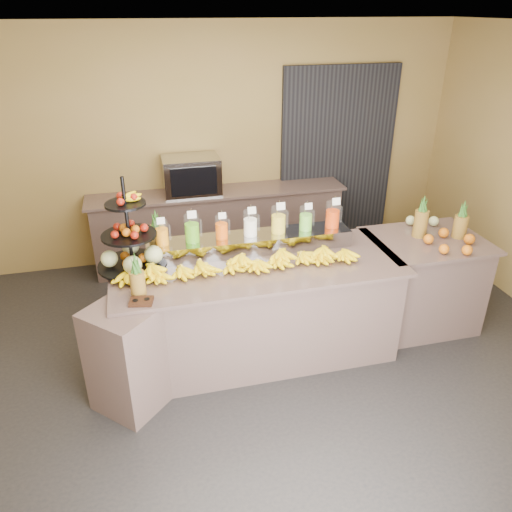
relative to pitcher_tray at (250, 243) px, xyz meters
name	(u,v)px	position (x,y,z in m)	size (l,w,h in m)	color
ground	(266,371)	(0.00, -0.58, -1.01)	(6.00, 6.00, 0.00)	black
room_envelope	(265,140)	(0.18, 0.21, 0.87)	(6.04, 5.02, 2.82)	olive
buffet_counter	(246,314)	(-0.12, -0.32, -0.54)	(2.75, 1.25, 0.93)	gray
right_counter	(421,281)	(1.70, -0.18, -0.54)	(1.08, 0.88, 0.93)	gray
back_ledge	(219,226)	(0.00, 1.67, -0.54)	(3.10, 0.55, 0.93)	gray
pitcher_tray	(250,243)	(0.00, 0.00, 0.00)	(1.85, 0.30, 0.15)	gray
juice_pitcher_orange_a	(162,234)	(-0.78, 0.00, 0.17)	(0.12, 0.12, 0.28)	silver
juice_pitcher_green	(192,230)	(-0.52, 0.00, 0.18)	(0.13, 0.14, 0.32)	silver
juice_pitcher_orange_b	(222,229)	(-0.26, 0.00, 0.17)	(0.11, 0.12, 0.27)	silver
juice_pitcher_milk	(250,225)	(0.00, 0.00, 0.18)	(0.13, 0.13, 0.30)	silver
juice_pitcher_lemon	(278,221)	(0.26, 0.00, 0.18)	(0.13, 0.14, 0.32)	silver
juice_pitcher_lime	(306,220)	(0.52, 0.00, 0.17)	(0.12, 0.12, 0.29)	silver
juice_pitcher_orange_c	(333,216)	(0.78, 0.00, 0.18)	(0.13, 0.14, 0.32)	silver
banana_heap	(242,260)	(-0.15, -0.31, 0.00)	(2.11, 0.19, 0.18)	yellow
fruit_stand	(135,246)	(-1.01, -0.11, 0.13)	(0.67, 0.67, 0.81)	black
condiment_caddy	(141,301)	(-1.00, -0.67, -0.06)	(0.17, 0.13, 0.03)	#321B0E
pineapple_left_a	(137,280)	(-1.02, -0.54, 0.05)	(0.12, 0.12, 0.36)	brown
pineapple_left_b	(157,238)	(-0.82, 0.13, 0.09)	(0.14, 0.14, 0.43)	brown
right_fruit_pile	(444,233)	(1.81, -0.26, 0.01)	(0.50, 0.48, 0.26)	brown
oven_warmer	(191,175)	(-0.31, 1.67, 0.14)	(0.65, 0.46, 0.43)	gray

